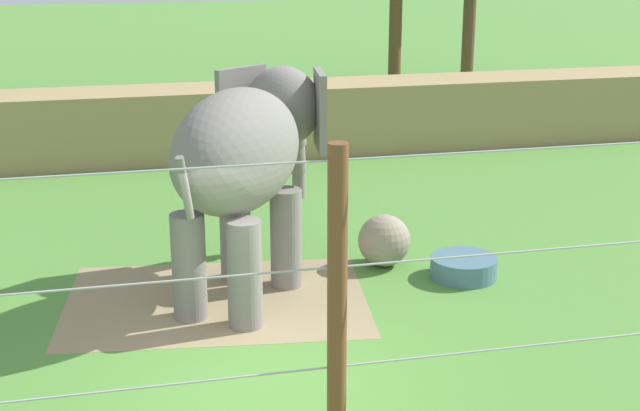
% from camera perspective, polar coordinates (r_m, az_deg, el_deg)
% --- Properties ---
extents(ground_plane, '(120.00, 120.00, 0.00)m').
position_cam_1_polar(ground_plane, '(11.94, -3.44, -10.71)').
color(ground_plane, '#518938').
extents(dirt_patch, '(4.99, 3.79, 0.01)m').
position_cam_1_polar(dirt_patch, '(14.27, -6.52, -5.93)').
color(dirt_patch, '#937F5B').
rests_on(dirt_patch, ground).
extents(embankment_wall, '(36.00, 1.80, 1.75)m').
position_cam_1_polar(embankment_wall, '(22.80, -8.53, 5.11)').
color(embankment_wall, tan).
rests_on(embankment_wall, ground).
extents(elephant, '(3.31, 4.10, 3.38)m').
position_cam_1_polar(elephant, '(13.82, -4.63, 3.15)').
color(elephant, gray).
rests_on(elephant, ground).
extents(enrichment_ball, '(0.89, 0.89, 0.89)m').
position_cam_1_polar(enrichment_ball, '(15.48, 4.05, -2.21)').
color(enrichment_ball, gray).
rests_on(enrichment_ball, ground).
extents(cable_fence, '(11.48, 0.18, 3.80)m').
position_cam_1_polar(cable_fence, '(8.40, 0.28, -8.71)').
color(cable_fence, brown).
rests_on(cable_fence, ground).
extents(water_tub, '(1.10, 1.10, 0.35)m').
position_cam_1_polar(water_tub, '(15.19, 9.00, -3.83)').
color(water_tub, slate).
rests_on(water_tub, ground).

